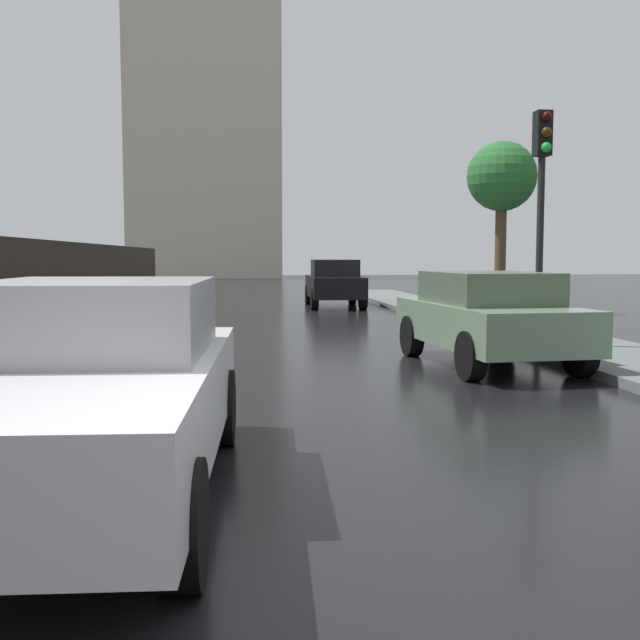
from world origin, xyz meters
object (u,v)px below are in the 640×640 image
object	(u,v)px
car_black_far_ahead	(334,283)
traffic_light	(542,183)
street_tree_mid	(502,179)
car_white_near_kerb	(89,387)
car_green_mid_road	(488,316)

from	to	relation	value
car_black_far_ahead	traffic_light	distance (m)	12.29
traffic_light	street_tree_mid	world-z (taller)	street_tree_mid
traffic_light	street_tree_mid	distance (m)	9.48
car_white_near_kerb	street_tree_mid	world-z (taller)	street_tree_mid
street_tree_mid	car_black_far_ahead	bearing A→B (deg)	147.52
car_green_mid_road	car_black_far_ahead	bearing A→B (deg)	88.06
car_black_far_ahead	street_tree_mid	bearing A→B (deg)	-30.75
car_green_mid_road	traffic_light	distance (m)	2.86
car_white_near_kerb	traffic_light	xyz separation A→B (m)	(6.19, 7.10, 2.13)
car_white_near_kerb	car_black_far_ahead	xyz separation A→B (m)	(4.25, 19.05, 0.00)
car_green_mid_road	street_tree_mid	bearing A→B (deg)	64.86
car_green_mid_road	street_tree_mid	world-z (taller)	street_tree_mid
car_white_near_kerb	car_green_mid_road	bearing A→B (deg)	-127.04
car_white_near_kerb	street_tree_mid	xyz separation A→B (m)	(8.76, 16.18, 3.10)
car_green_mid_road	street_tree_mid	size ratio (longest dim) A/B	0.80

